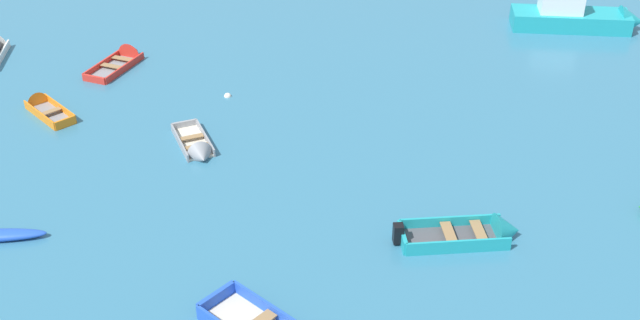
{
  "coord_description": "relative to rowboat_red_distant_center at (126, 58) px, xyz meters",
  "views": [
    {
      "loc": [
        -4.43,
        -0.72,
        15.33
      ],
      "look_at": [
        0.0,
        23.2,
        0.15
      ],
      "focal_mm": 43.99,
      "sensor_mm": 36.0,
      "label": 1
    }
  ],
  "objects": [
    {
      "name": "rowboat_red_distant_center",
      "position": [
        0.0,
        0.0,
        0.0
      ],
      "size": [
        2.84,
        3.52,
        1.13
      ],
      "color": "gray",
      "rests_on": "ground_plane"
    },
    {
      "name": "motor_launch_turquoise_center",
      "position": [
        22.34,
        -0.19,
        0.56
      ],
      "size": [
        6.68,
        3.43,
        2.5
      ],
      "color": "teal",
      "rests_on": "ground_plane"
    },
    {
      "name": "rowboat_orange_back_row_left",
      "position": [
        -3.31,
        -4.25,
        0.01
      ],
      "size": [
        2.36,
        3.0,
        0.86
      ],
      "color": "gray",
      "rests_on": "ground_plane"
    },
    {
      "name": "rowboat_grey_far_back",
      "position": [
        2.84,
        -8.94,
        -0.0
      ],
      "size": [
        1.6,
        3.1,
        0.96
      ],
      "color": "beige",
      "rests_on": "ground_plane"
    },
    {
      "name": "rowboat_turquoise_cluster_inner",
      "position": [
        11.38,
        -15.82,
        0.07
      ],
      "size": [
        4.11,
        1.63,
        1.2
      ],
      "color": "#4C4C51",
      "rests_on": "ground_plane"
    },
    {
      "name": "mooring_buoy_trailing",
      "position": [
        4.31,
        -4.48,
        -0.15
      ],
      "size": [
        0.31,
        0.31,
        0.31
      ],
      "primitive_type": "sphere",
      "color": "silver",
      "rests_on": "ground_plane"
    }
  ]
}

